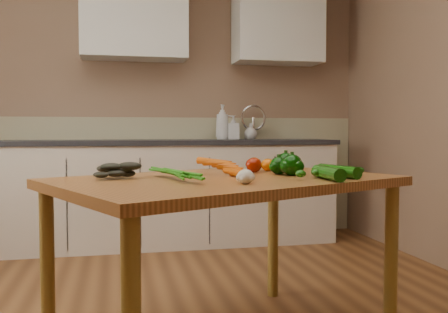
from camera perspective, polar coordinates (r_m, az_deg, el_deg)
name	(u,v)px	position (r m, az deg, el deg)	size (l,w,h in m)	color
room	(175,72)	(2.31, -5.62, 9.60)	(4.04, 5.04, 2.64)	brown
counter_run	(173,191)	(4.35, -5.88, -3.94)	(2.84, 0.64, 1.14)	beige
upper_cabinets	(204,21)	(4.59, -2.31, 15.17)	(2.15, 0.35, 0.70)	silver
table	(225,197)	(2.22, 0.11, -4.62)	(1.70, 1.44, 0.77)	#A86530
soap_bottle_a	(222,122)	(4.50, -0.19, 3.97)	(0.12, 0.12, 0.31)	silver
soap_bottle_b	(233,127)	(4.51, 1.08, 3.36)	(0.10, 0.10, 0.22)	silver
soap_bottle_c	(251,131)	(4.58, 3.06, 2.91)	(0.12, 0.12, 0.15)	silver
carrot_bunch	(210,169)	(2.22, -1.56, -1.46)	(0.27, 0.21, 0.07)	#D35604
leafy_greens	(110,167)	(2.22, -12.92, -1.14)	(0.21, 0.19, 0.10)	black
garlic_bulb	(246,177)	(1.95, 2.48, -2.31)	(0.07, 0.07, 0.06)	beige
pepper_a	(279,166)	(2.38, 6.27, -1.05)	(0.08, 0.08, 0.08)	black
pepper_b	(286,162)	(2.52, 7.07, -0.68)	(0.10, 0.10, 0.10)	black
pepper_c	(292,165)	(2.32, 7.79, -0.99)	(0.10, 0.10, 0.10)	black
tomato_a	(254,165)	(2.47, 3.39, -1.00)	(0.08, 0.08, 0.07)	#811302
tomato_b	(254,164)	(2.58, 3.48, -0.86)	(0.08, 0.08, 0.07)	#DA5E05
tomato_c	(268,165)	(2.56, 5.04, -0.96)	(0.07, 0.07, 0.06)	#DA5E05
zucchini_a	(338,171)	(2.27, 12.93, -1.65)	(0.05, 0.05, 0.25)	#0D4107
zucchini_b	(328,173)	(2.15, 11.82, -1.87)	(0.06, 0.06, 0.25)	#0D4107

